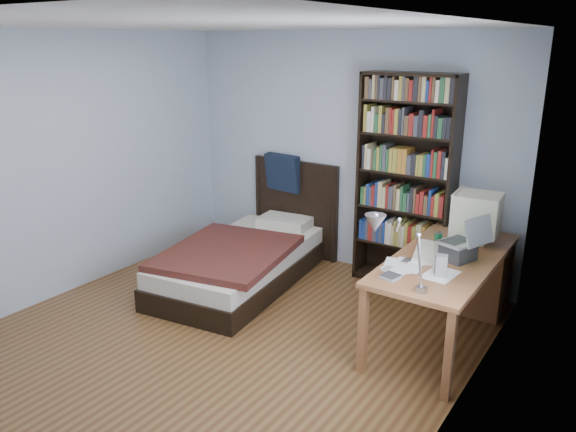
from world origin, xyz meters
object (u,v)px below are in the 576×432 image
Objects in this scene: speaker at (441,266)px; bed at (247,256)px; crt_monitor at (475,214)px; desk at (462,272)px; keyboard at (427,252)px; desk_lamp at (383,231)px; laptop at (461,247)px; soda_can at (438,239)px; bookshelf at (406,183)px.

bed is at bearing 152.20° from speaker.
crt_monitor is 2.32m from bed.
desk is 0.64m from keyboard.
crt_monitor is at bearing 85.65° from desk_lamp.
speaker is at bearing -71.37° from keyboard.
laptop reaches higher than soda_can.
bookshelf reaches higher than desk.
desk is at bearing 59.42° from keyboard.
keyboard is at bearing 107.37° from speaker.
laptop is 0.59× the size of desk_lamp.
bed is (-2.10, -0.44, -0.17)m from desk.
bed is at bearing 178.09° from laptop.
laptop reaches higher than keyboard.
laptop is 2.43× the size of speaker.
speaker is at bearing -92.60° from laptop.
bookshelf is (-0.80, 0.39, 0.09)m from crt_monitor.
keyboard is 0.23× the size of bed.
soda_can is at bearing -127.96° from crt_monitor.
bookshelf is at bearing 30.58° from bed.
speaker is at bearing -11.92° from bed.
speaker is (0.09, -0.90, 0.39)m from desk.
keyboard is 2.01m from bed.
soda_can is at bearing -48.86° from bookshelf.
desk is 3.55× the size of keyboard.
crt_monitor is 0.20× the size of bed.
laptop is 0.19× the size of bookshelf.
soda_can is at bearing 95.60° from speaker.
bookshelf is at bearing 133.55° from laptop.
bed is at bearing 162.66° from keyboard.
soda_can is at bearing 74.06° from keyboard.
desk_lamp is at bearing -98.12° from laptop.
keyboard is at bearing -105.96° from desk.
crt_monitor is 0.21× the size of bookshelf.
desk is 2.15m from bed.
bed is at bearing -169.14° from crt_monitor.
laptop is at bearing 81.88° from desk_lamp.
desk_lamp reaches higher than keyboard.
bookshelf is (-0.58, 0.67, 0.27)m from soda_can.
keyboard is (-0.26, -0.02, -0.09)m from laptop.
crt_monitor is at bearing 10.86° from bed.
bookshelf reaches higher than soda_can.
laptop is 2.28m from bed.
desk is 0.56m from crt_monitor.
keyboard is at bearing 94.93° from desk_lamp.
laptop is 0.27m from keyboard.
desk is at bearing 158.42° from crt_monitor.
desk_lamp is at bearing -30.74° from bed.
desk_lamp is 0.89m from speaker.
bookshelf reaches higher than laptop.
laptop is 1.23m from desk_lamp.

